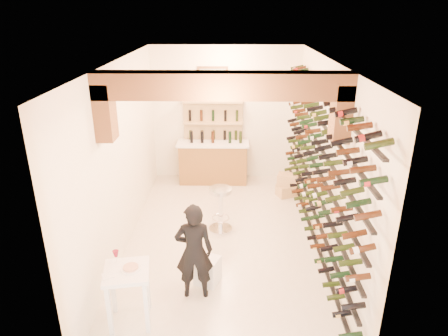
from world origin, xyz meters
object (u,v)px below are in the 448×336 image
wine_rack (314,162)px  back_counter (213,161)px  white_stool (208,270)px  crate_lower (287,190)px  person (194,252)px  chrome_barstool (221,206)px  tasting_table (127,279)px

wine_rack → back_counter: 3.38m
back_counter → white_stool: back_counter is taller
back_counter → crate_lower: size_ratio=3.90×
back_counter → crate_lower: bearing=-24.6°
white_stool → person: bearing=-119.4°
person → chrome_barstool: bearing=-103.5°
back_counter → crate_lower: (1.70, -0.78, -0.40)m
crate_lower → white_stool: bearing=-117.6°
white_stool → chrome_barstool: size_ratio=0.48×
back_counter → chrome_barstool: (0.23, -2.30, -0.03)m
wine_rack → crate_lower: bearing=94.0°
crate_lower → chrome_barstool: bearing=-133.9°
person → crate_lower: person is taller
tasting_table → crate_lower: (2.63, 3.98, -0.56)m
person → white_stool: bearing=-122.9°
white_stool → crate_lower: (1.63, 3.11, -0.08)m
wine_rack → tasting_table: (-2.76, -2.11, -0.86)m
tasting_table → chrome_barstool: 2.73m
white_stool → crate_lower: white_stool is taller
wine_rack → white_stool: bearing=-144.8°
wine_rack → person: size_ratio=3.79×
back_counter → tasting_table: bearing=-101.0°
person → crate_lower: 3.91m
wine_rack → crate_lower: size_ratio=13.08×
back_counter → person: 4.20m
person → chrome_barstool: size_ratio=1.72×
wine_rack → chrome_barstool: wine_rack is taller
person → back_counter: bearing=-94.9°
tasting_table → person: bearing=24.3°
back_counter → chrome_barstool: back_counter is taller
white_stool → crate_lower: size_ratio=0.97×
crate_lower → tasting_table: bearing=-123.4°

